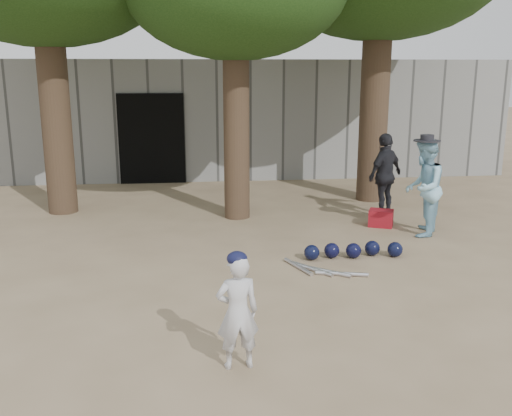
{
  "coord_description": "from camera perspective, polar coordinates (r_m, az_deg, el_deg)",
  "views": [
    {
      "loc": [
        -0.24,
        -6.36,
        2.75
      ],
      "look_at": [
        0.6,
        1.0,
        0.95
      ],
      "focal_mm": 40.0,
      "sensor_mm": 36.0,
      "label": 1
    }
  ],
  "objects": [
    {
      "name": "ground",
      "position": [
        6.94,
        -4.05,
        -9.74
      ],
      "size": [
        70.0,
        70.0,
        0.0
      ],
      "primitive_type": "plane",
      "color": "#937C5E",
      "rests_on": "ground"
    },
    {
      "name": "boy_player",
      "position": [
        5.39,
        -1.86,
        -10.38
      ],
      "size": [
        0.43,
        0.31,
        1.11
      ],
      "primitive_type": "imported",
      "rotation": [
        0.0,
        0.0,
        3.26
      ],
      "color": "silver",
      "rests_on": "ground"
    },
    {
      "name": "spectator_blue",
      "position": [
        9.98,
        16.42,
        1.95
      ],
      "size": [
        0.93,
        1.0,
        1.64
      ],
      "primitive_type": "imported",
      "rotation": [
        0.0,
        0.0,
        4.2
      ],
      "color": "#91C8E0",
      "rests_on": "ground"
    },
    {
      "name": "spectator_dark",
      "position": [
        11.12,
        12.77,
        3.22
      ],
      "size": [
        0.98,
        0.87,
        1.6
      ],
      "primitive_type": "imported",
      "rotation": [
        0.0,
        0.0,
        3.78
      ],
      "color": "black",
      "rests_on": "ground"
    },
    {
      "name": "red_bag",
      "position": [
        10.51,
        12.39,
        -0.99
      ],
      "size": [
        0.51,
        0.46,
        0.3
      ],
      "primitive_type": "cube",
      "rotation": [
        0.0,
        0.0,
        -0.42
      ],
      "color": "maroon",
      "rests_on": "ground"
    },
    {
      "name": "back_building",
      "position": [
        16.75,
        -5.74,
        9.31
      ],
      "size": [
        16.0,
        5.24,
        3.0
      ],
      "color": "gray",
      "rests_on": "ground"
    },
    {
      "name": "helmet_row",
      "position": [
        8.7,
        9.68,
        -4.18
      ],
      "size": [
        1.51,
        0.34,
        0.23
      ],
      "color": "black",
      "rests_on": "ground"
    },
    {
      "name": "bat_pile",
      "position": [
        8.05,
        6.38,
        -6.19
      ],
      "size": [
        1.05,
        0.83,
        0.06
      ],
      "color": "silver",
      "rests_on": "ground"
    }
  ]
}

